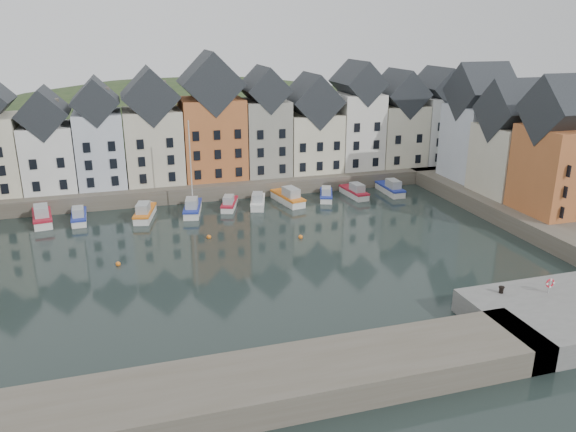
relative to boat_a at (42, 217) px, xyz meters
name	(u,v)px	position (x,y,z in m)	size (l,w,h in m)	color
ground	(260,261)	(22.70, -19.15, -0.78)	(260.00, 260.00, 0.00)	black
far_quay	(212,179)	(22.70, 10.85, 0.22)	(90.00, 16.00, 2.00)	#544D40
right_quay	(541,211)	(59.70, -16.15, 0.22)	(14.00, 54.00, 2.00)	#544D40
near_wall	(189,399)	(12.70, -41.15, 0.22)	(50.00, 6.00, 2.00)	#544D40
hillside	(195,238)	(22.71, 36.85, -18.74)	(153.60, 70.40, 64.00)	#21351A
far_terrace	(234,128)	(25.91, 8.85, 8.09)	(72.37, 8.16, 17.78)	beige
right_terrace	(516,141)	(58.70, -11.08, 8.13)	(8.30, 24.25, 16.36)	silver
mooring_buoys	(213,245)	(18.70, -13.82, -0.63)	(20.50, 5.50, 0.50)	orange
boat_a	(42,217)	(0.00, 0.00, 0.00)	(3.03, 7.08, 2.63)	silver
boat_b	(79,217)	(4.28, -0.82, -0.13)	(1.97, 5.75, 2.18)	silver
boat_c	(145,213)	(12.12, -1.89, -0.07)	(3.30, 6.54, 2.41)	silver
boat_d	(193,208)	(18.12, -1.68, 0.00)	(3.24, 6.59, 12.09)	silver
boat_e	(229,204)	(23.09, -0.83, -0.18)	(3.30, 5.58, 2.05)	silver
boat_f	(258,202)	(26.89, -1.14, -0.13)	(3.29, 6.00, 2.20)	silver
boat_g	(288,198)	(31.23, -0.91, -0.02)	(3.31, 6.96, 2.57)	silver
boat_h	(326,195)	(36.81, -0.67, -0.17)	(3.43, 5.62, 2.06)	silver
boat_i	(355,192)	(41.08, -0.68, -0.11)	(2.37, 6.05, 2.27)	silver
boat_j	(391,189)	(46.69, -0.70, -0.07)	(1.96, 6.24, 2.39)	silver
mooring_bollard	(501,289)	(39.07, -35.90, 1.53)	(0.48, 0.48, 0.56)	black
life_ring_post	(550,283)	(42.83, -37.03, 2.08)	(0.80, 0.17, 1.30)	gray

